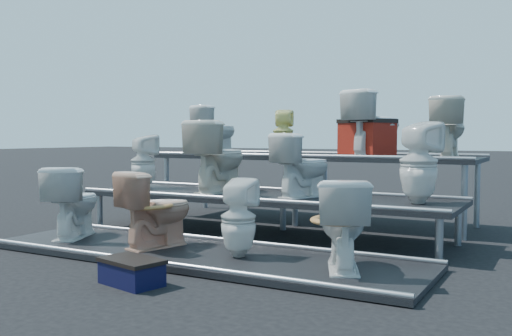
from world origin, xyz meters
The scene contains 18 objects.
ground centered at (0.00, 0.00, 0.00)m, with size 80.00×80.00×0.00m, color black.
tier_front centered at (0.00, -1.30, 0.03)m, with size 4.20×1.20×0.06m, color black.
tier_mid centered at (0.00, 0.00, 0.23)m, with size 4.20×1.20×0.46m, color black.
tier_back centered at (0.00, 1.30, 0.43)m, with size 4.20×1.20×0.86m, color black.
toilet_0 centered at (-1.54, -1.30, 0.43)m, with size 0.41×0.72×0.74m, color silver.
toilet_1 centered at (-0.46, -1.30, 0.42)m, with size 0.40×0.71×0.72m, color tan.
toilet_2 centered at (0.44, -1.30, 0.40)m, with size 0.31×0.31×0.68m, color silver.
toilet_3 centered at (1.40, -1.30, 0.42)m, with size 0.40×0.71×0.72m, color silver.
toilet_4 centered at (-1.70, 0.00, 0.79)m, with size 0.30×0.31×0.67m, color silver.
toilet_5 centered at (-0.60, 0.00, 0.87)m, with size 0.46×0.81×0.83m, color beige.
toilet_6 centered at (0.47, 0.00, 0.80)m, with size 0.38×0.67×0.68m, color silver.
toilet_7 centered at (1.68, 0.00, 0.86)m, with size 0.36×0.37×0.80m, color silver.
toilet_8 centered at (-1.47, 1.30, 1.20)m, with size 0.38×0.66×0.68m, color silver.
toilet_9 centered at (-0.40, 1.30, 1.16)m, with size 0.27×0.28×0.61m, color #E5E287.
toilet_10 centered at (0.84, 1.30, 1.26)m, with size 0.45×0.79×0.80m, color silver.
toilet_11 centered at (1.72, 1.30, 1.21)m, with size 0.39×0.68×0.69m, color beige.
red_crate centered at (0.75, 1.31, 1.06)m, with size 0.57×0.45×0.41m, color #9E2511.
step_stool centered at (0.11, -2.30, 0.08)m, with size 0.47×0.28×0.17m, color black.
Camera 1 is at (2.95, -5.53, 1.11)m, focal length 40.00 mm.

